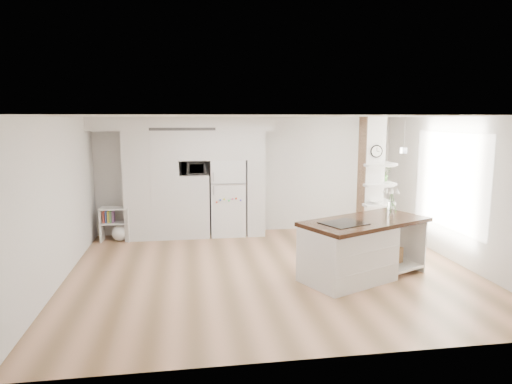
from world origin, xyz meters
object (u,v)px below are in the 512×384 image
at_px(refrigerator, 227,197).
at_px(floor_plant_a, 410,240).
at_px(bookshelf, 117,226).
at_px(kitchen_island, 353,250).

relative_size(refrigerator, floor_plant_a, 3.71).
height_order(bookshelf, floor_plant_a, bookshelf).
bearing_deg(kitchen_island, refrigerator, 93.71).
xyz_separation_m(refrigerator, bookshelf, (-2.45, -0.19, -0.55)).
height_order(refrigerator, bookshelf, refrigerator).
height_order(kitchen_island, bookshelf, kitchen_island).
bearing_deg(refrigerator, bookshelf, -175.66).
relative_size(kitchen_island, bookshelf, 3.24).
bearing_deg(refrigerator, kitchen_island, -61.42).
xyz_separation_m(refrigerator, floor_plant_a, (3.52, -1.91, -0.64)).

